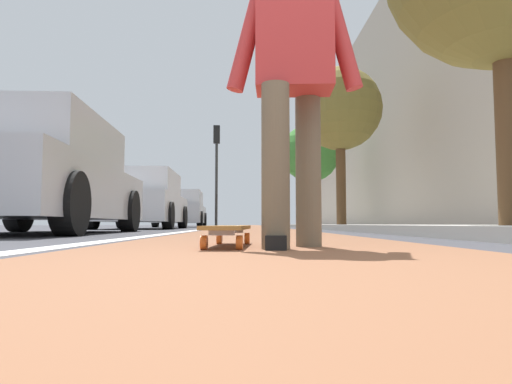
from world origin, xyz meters
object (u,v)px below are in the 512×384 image
object	(u,v)px
parked_car_near	(39,178)
parked_car_far	(181,210)
street_tree_mid	(340,110)
parked_car_mid	(143,201)
skateboard	(228,230)
skater_person	(293,69)
traffic_light	(217,157)
street_tree_far	(311,153)

from	to	relation	value
parked_car_near	parked_car_far	xyz separation A→B (m)	(12.74, 0.03, -0.02)
street_tree_mid	parked_car_mid	bearing A→B (deg)	107.33
parked_car_near	street_tree_mid	xyz separation A→B (m)	(7.58, -5.54, 2.89)
parked_car_near	parked_car_far	bearing A→B (deg)	0.13
parked_car_far	skateboard	bearing A→B (deg)	-170.69
parked_car_mid	street_tree_mid	bearing A→B (deg)	-72.67
skateboard	skater_person	size ratio (longest dim) A/B	0.52
parked_car_near	skateboard	bearing A→B (deg)	-142.39
skater_person	parked_car_far	world-z (taller)	skater_person
parked_car_far	street_tree_mid	bearing A→B (deg)	-132.82
skateboard	street_tree_mid	distance (m)	11.89
skateboard	parked_car_near	world-z (taller)	parked_car_near
traffic_light	street_tree_far	bearing A→B (deg)	-90.34
street_tree_mid	skater_person	bearing A→B (deg)	166.96
street_tree_mid	parked_car_near	bearing A→B (deg)	143.84
traffic_light	street_tree_mid	size ratio (longest dim) A/B	0.92
skater_person	street_tree_far	size ratio (longest dim) A/B	0.36
traffic_light	skateboard	bearing A→B (deg)	-175.74
skater_person	parked_car_mid	xyz separation A→B (m)	(9.39, 2.98, -0.23)
parked_car_far	traffic_light	bearing A→B (deg)	-45.16
street_tree_mid	street_tree_far	bearing A→B (deg)	0.00
skater_person	street_tree_far	world-z (taller)	street_tree_far
skater_person	parked_car_near	bearing A→B (deg)	39.88
skateboard	parked_car_mid	size ratio (longest dim) A/B	0.19
skater_person	parked_car_near	distance (m)	4.62
parked_car_near	street_tree_far	bearing A→B (deg)	-21.52
skateboard	traffic_light	bearing A→B (deg)	4.26
skater_person	parked_car_near	xyz separation A→B (m)	(3.54, 2.96, -0.22)
street_tree_mid	street_tree_far	size ratio (longest dim) A/B	1.06
parked_car_mid	parked_car_far	distance (m)	6.89
parked_car_near	street_tree_mid	world-z (taller)	street_tree_mid
parked_car_near	skater_person	bearing A→B (deg)	-140.12
skater_person	parked_car_far	xyz separation A→B (m)	(16.28, 2.99, -0.23)
parked_car_mid	street_tree_far	size ratio (longest dim) A/B	0.95
street_tree_far	skateboard	bearing A→B (deg)	170.49
street_tree_far	parked_car_far	bearing A→B (deg)	103.25
parked_car_near	traffic_light	size ratio (longest dim) A/B	0.97
skateboard	parked_car_mid	world-z (taller)	parked_car_mid
parked_car_far	street_tree_far	xyz separation A→B (m)	(1.31, -5.57, 2.60)
street_tree_far	traffic_light	bearing A→B (deg)	89.66
skateboard	parked_car_far	size ratio (longest dim) A/B	0.19
skater_person	street_tree_mid	distance (m)	11.73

